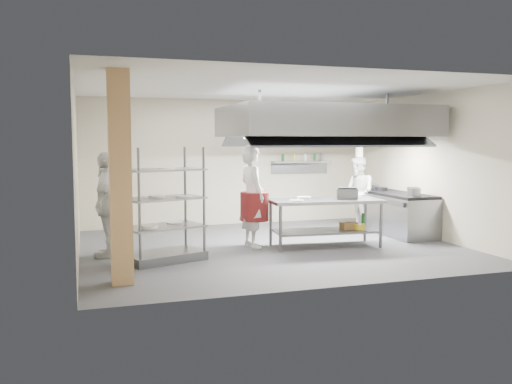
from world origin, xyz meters
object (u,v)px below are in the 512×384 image
object	(u,v)px
cooking_range	(397,215)
griddle	(347,194)
chef_plating	(108,205)
pass_rack	(164,205)
chef_head	(252,197)
stockpot	(413,191)
chef_line	(358,193)
island	(325,223)

from	to	relation	value
cooking_range	griddle	distance (m)	1.91
cooking_range	chef_plating	distance (m)	6.12
pass_rack	chef_head	size ratio (longest dim) A/B	0.99
stockpot	cooking_range	bearing A→B (deg)	89.86
chef_line	chef_plating	xyz separation A→B (m)	(-5.60, -1.36, 0.08)
island	chef_plating	size ratio (longest dim) A/B	1.16
pass_rack	stockpot	distance (m)	5.22
pass_rack	griddle	xyz separation A→B (m)	(3.56, 0.31, 0.05)
chef_head	chef_plating	bearing A→B (deg)	83.29
stockpot	chef_line	bearing A→B (deg)	108.25
cooking_range	griddle	bearing A→B (deg)	-154.02
chef_head	griddle	size ratio (longest dim) A/B	4.85
chef_line	griddle	size ratio (longest dim) A/B	4.18
pass_rack	griddle	size ratio (longest dim) A/B	4.80
chef_head	stockpot	size ratio (longest dim) A/B	7.63
pass_rack	stockpot	xyz separation A→B (m)	(5.20, 0.54, 0.03)
chef_line	stockpot	bearing A→B (deg)	19.53
cooking_range	chef_plating	size ratio (longest dim) A/B	1.09
island	griddle	distance (m)	0.71
cooking_range	stockpot	size ratio (longest dim) A/B	7.89
pass_rack	cooking_range	distance (m)	5.34
chef_head	chef_line	size ratio (longest dim) A/B	1.16
chef_line	chef_head	bearing A→B (deg)	-65.21
chef_line	stockpot	distance (m)	1.54
island	griddle	size ratio (longest dim) A/B	5.34
island	griddle	xyz separation A→B (m)	(0.45, -0.02, 0.55)
pass_rack	chef_line	size ratio (longest dim) A/B	1.15
cooking_range	chef_plating	xyz separation A→B (m)	(-6.08, -0.48, 0.50)
chef_head	griddle	distance (m)	1.84
chef_line	island	bearing A→B (deg)	-42.77
chef_head	chef_plating	distance (m)	2.65
island	chef_plating	bearing A→B (deg)	-179.09
chef_plating	stockpot	xyz separation A→B (m)	(6.08, -0.09, 0.07)
island	stockpot	distance (m)	2.16
chef_plating	griddle	bearing A→B (deg)	105.37
pass_rack	chef_plating	xyz separation A→B (m)	(-0.88, 0.63, -0.04)
chef_head	stockpot	world-z (taller)	chef_head
cooking_range	chef_head	distance (m)	3.50
pass_rack	chef_head	distance (m)	1.90
chef_line	chef_plating	size ratio (longest dim) A/B	0.91
chef_line	stockpot	world-z (taller)	chef_line
chef_head	island	bearing A→B (deg)	-113.71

